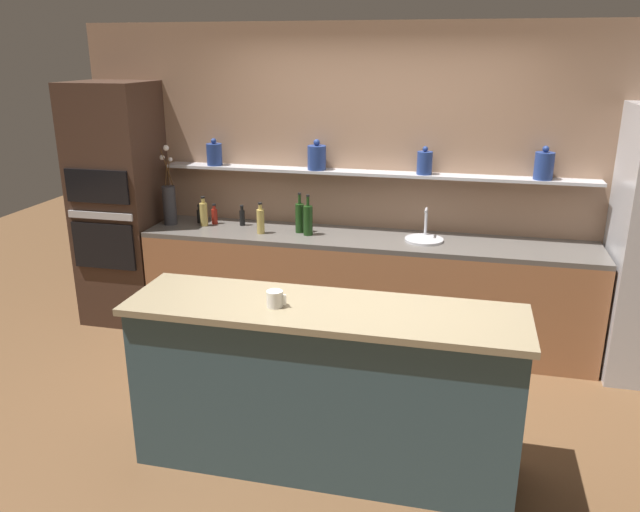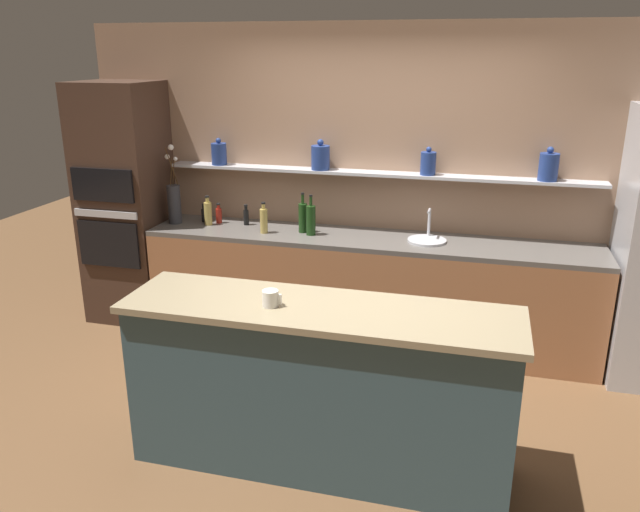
% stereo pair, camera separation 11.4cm
% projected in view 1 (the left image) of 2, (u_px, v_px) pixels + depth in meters
% --- Properties ---
extents(ground_plane, '(12.00, 12.00, 0.00)m').
position_uv_depth(ground_plane, '(340.00, 418.00, 4.24)').
color(ground_plane, brown).
extents(back_wall_unit, '(5.20, 0.28, 2.60)m').
position_uv_depth(back_wall_unit, '(379.00, 183.00, 5.30)').
color(back_wall_unit, '#937056').
rests_on(back_wall_unit, ground_plane).
extents(back_counter_unit, '(3.71, 0.62, 0.92)m').
position_uv_depth(back_counter_unit, '(364.00, 289.00, 5.25)').
color(back_counter_unit, '#99603D').
rests_on(back_counter_unit, ground_plane).
extents(island_counter, '(2.25, 0.61, 1.02)m').
position_uv_depth(island_counter, '(323.00, 387.00, 3.62)').
color(island_counter, '#334C56').
rests_on(island_counter, ground_plane).
extents(oven_tower, '(0.68, 0.64, 2.13)m').
position_uv_depth(oven_tower, '(120.00, 205.00, 5.54)').
color(oven_tower, '#3D281E').
rests_on(oven_tower, ground_plane).
extents(flower_vase, '(0.12, 0.14, 0.70)m').
position_uv_depth(flower_vase, '(169.00, 202.00, 5.43)').
color(flower_vase, '#2D2D33').
rests_on(flower_vase, back_counter_unit).
extents(sink_fixture, '(0.31, 0.31, 0.25)m').
position_uv_depth(sink_fixture, '(424.00, 238.00, 5.00)').
color(sink_fixture, '#B7B7BC').
rests_on(sink_fixture, back_counter_unit).
extents(bottle_wine_0, '(0.07, 0.07, 0.34)m').
position_uv_depth(bottle_wine_0, '(300.00, 217.00, 5.20)').
color(bottle_wine_0, '#193814').
rests_on(bottle_wine_0, back_counter_unit).
extents(bottle_spirit_1, '(0.06, 0.06, 0.26)m').
position_uv_depth(bottle_spirit_1, '(261.00, 221.00, 5.17)').
color(bottle_spirit_1, tan).
rests_on(bottle_spirit_1, back_counter_unit).
extents(bottle_spirit_2, '(0.07, 0.07, 0.26)m').
position_uv_depth(bottle_spirit_2, '(204.00, 214.00, 5.40)').
color(bottle_spirit_2, tan).
rests_on(bottle_spirit_2, back_counter_unit).
extents(bottle_sauce_3, '(0.05, 0.05, 0.18)m').
position_uv_depth(bottle_sauce_3, '(242.00, 217.00, 5.42)').
color(bottle_sauce_3, black).
rests_on(bottle_sauce_3, back_counter_unit).
extents(bottle_sauce_4, '(0.05, 0.05, 0.18)m').
position_uv_depth(bottle_sauce_4, '(215.00, 215.00, 5.47)').
color(bottle_sauce_4, maroon).
rests_on(bottle_sauce_4, back_counter_unit).
extents(bottle_wine_5, '(0.08, 0.08, 0.34)m').
position_uv_depth(bottle_wine_5, '(308.00, 220.00, 5.12)').
color(bottle_wine_5, '#193814').
rests_on(bottle_wine_5, back_counter_unit).
extents(bottle_sauce_6, '(0.05, 0.05, 0.16)m').
position_uv_depth(bottle_sauce_6, '(200.00, 215.00, 5.51)').
color(bottle_sauce_6, black).
rests_on(bottle_sauce_6, back_counter_unit).
extents(coffee_mug, '(0.11, 0.09, 0.09)m').
position_uv_depth(coffee_mug, '(275.00, 299.00, 3.45)').
color(coffee_mug, silver).
rests_on(coffee_mug, island_counter).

